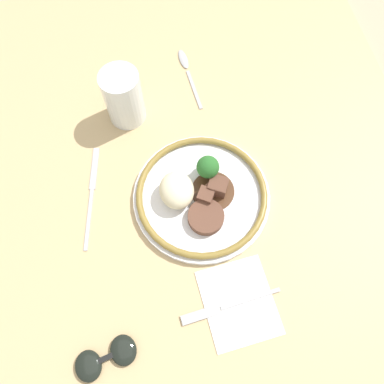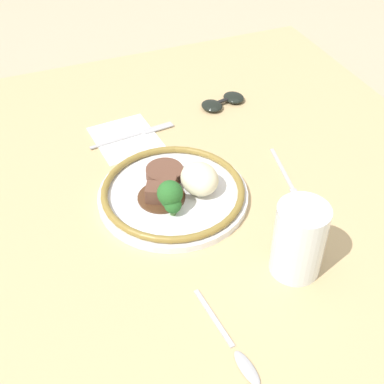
% 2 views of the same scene
% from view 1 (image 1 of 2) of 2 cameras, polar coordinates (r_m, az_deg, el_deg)
% --- Properties ---
extents(ground_plane, '(8.00, 8.00, 0.00)m').
position_cam_1_polar(ground_plane, '(0.74, -2.44, -0.28)').
color(ground_plane, tan).
extents(dining_table, '(1.13, 0.99, 0.03)m').
position_cam_1_polar(dining_table, '(0.73, -2.49, 0.20)').
color(dining_table, tan).
rests_on(dining_table, ground).
extents(napkin, '(0.15, 0.13, 0.00)m').
position_cam_1_polar(napkin, '(0.66, 7.13, -16.34)').
color(napkin, white).
rests_on(napkin, dining_table).
extents(plate, '(0.25, 0.25, 0.07)m').
position_cam_1_polar(plate, '(0.69, 1.30, -0.28)').
color(plate, white).
rests_on(plate, dining_table).
extents(juice_glass, '(0.07, 0.07, 0.12)m').
position_cam_1_polar(juice_glass, '(0.76, -10.32, 13.71)').
color(juice_glass, yellow).
rests_on(juice_glass, dining_table).
extents(fork, '(0.03, 0.17, 0.00)m').
position_cam_1_polar(fork, '(0.65, 4.56, -17.21)').
color(fork, '#ADADB2').
rests_on(fork, napkin).
extents(knife, '(0.21, 0.05, 0.00)m').
position_cam_1_polar(knife, '(0.73, -15.02, -0.07)').
color(knife, '#ADADB2').
rests_on(knife, dining_table).
extents(spoon, '(0.17, 0.03, 0.01)m').
position_cam_1_polar(spoon, '(0.87, -0.93, 18.59)').
color(spoon, '#ADADB2').
rests_on(spoon, dining_table).
extents(sunglasses, '(0.07, 0.11, 0.01)m').
position_cam_1_polar(sunglasses, '(0.66, -12.97, -23.43)').
color(sunglasses, black).
rests_on(sunglasses, dining_table).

